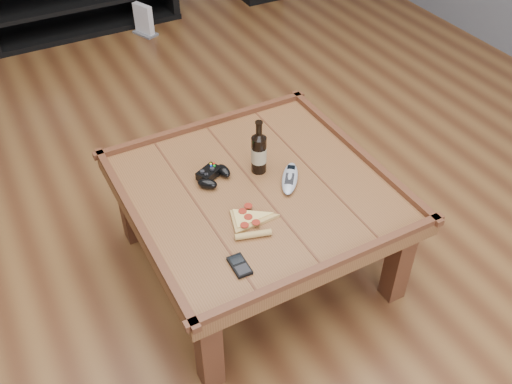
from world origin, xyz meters
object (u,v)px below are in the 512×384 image
coffee_table (257,198)px  beer_bottle (259,152)px  game_controller (213,175)px  smartphone (240,266)px  game_console (144,21)px  pizza_slice (249,221)px  remote_control (290,178)px

coffee_table → beer_bottle: bearing=57.3°
game_controller → smartphone: size_ratio=1.56×
coffee_table → game_console: bearing=81.6°
pizza_slice → game_console: (0.48, 2.57, -0.35)m
game_controller → remote_control: (0.27, -0.15, -0.01)m
pizza_slice → remote_control: remote_control is taller
remote_control → game_console: bearing=121.3°
coffee_table → smartphone: (-0.25, -0.34, 0.07)m
coffee_table → pizza_slice: (-0.12, -0.16, 0.07)m
pizza_slice → game_console: size_ratio=1.18×
beer_bottle → game_controller: beer_bottle is taller
coffee_table → remote_control: 0.16m
game_console → pizza_slice: bearing=-123.2°
game_controller → game_console: bearing=53.0°
game_console → coffee_table: bearing=-121.0°
pizza_slice → game_console: 2.64m
game_console → smartphone: bearing=-125.1°
beer_bottle → smartphone: (-0.31, -0.43, -0.09)m
beer_bottle → remote_control: (0.08, -0.12, -0.08)m
game_controller → pizza_slice: size_ratio=0.59×
beer_bottle → game_console: bearing=82.6°
game_controller → pizza_slice: game_controller is taller
game_controller → remote_control: size_ratio=0.80×
smartphone → game_console: bearing=79.2°
beer_bottle → game_console: 2.38m
pizza_slice → beer_bottle: bearing=71.1°
game_controller → coffee_table: bearing=-68.1°
beer_bottle → smartphone: beer_bottle is taller
beer_bottle → remote_control: beer_bottle is taller
coffee_table → pizza_slice: 0.21m
coffee_table → game_console: coffee_table is taller
beer_bottle → game_console: beer_bottle is taller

